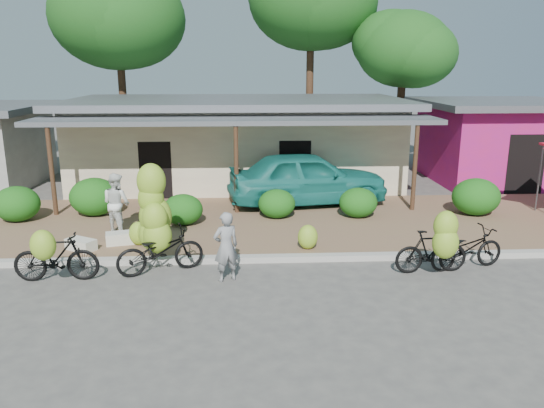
{
  "coord_description": "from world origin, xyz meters",
  "views": [
    {
      "loc": [
        0.27,
        -10.03,
        4.58
      ],
      "look_at": [
        0.94,
        2.91,
        1.2
      ],
      "focal_mm": 35.0,
      "sensor_mm": 36.0,
      "label": 1
    }
  ],
  "objects_px": {
    "tree_far_center": "(114,14)",
    "bike_center": "(157,230)",
    "bike_left": "(54,256)",
    "bystander": "(117,203)",
    "sack_far": "(81,244)",
    "tree_near_right": "(399,47)",
    "sack_near": "(123,238)",
    "vendor": "(226,247)",
    "bike_far_right": "(467,248)",
    "teal_van": "(307,178)",
    "bike_right": "(435,247)"
  },
  "relations": [
    {
      "from": "tree_near_right",
      "to": "bike_center",
      "type": "distance_m",
      "value": 16.44
    },
    {
      "from": "sack_near",
      "to": "bike_right",
      "type": "bearing_deg",
      "value": -17.07
    },
    {
      "from": "bike_right",
      "to": "bystander",
      "type": "bearing_deg",
      "value": 63.16
    },
    {
      "from": "tree_far_center",
      "to": "bike_far_right",
      "type": "bearing_deg",
      "value": -53.25
    },
    {
      "from": "bike_left",
      "to": "teal_van",
      "type": "xyz_separation_m",
      "value": [
        6.19,
        6.03,
        0.39
      ]
    },
    {
      "from": "bike_center",
      "to": "sack_far",
      "type": "xyz_separation_m",
      "value": [
        -2.08,
        1.08,
        -0.67
      ]
    },
    {
      "from": "bike_far_right",
      "to": "tree_far_center",
      "type": "bearing_deg",
      "value": 22.68
    },
    {
      "from": "bike_center",
      "to": "teal_van",
      "type": "relative_size",
      "value": 0.47
    },
    {
      "from": "bike_far_right",
      "to": "teal_van",
      "type": "distance_m",
      "value": 6.47
    },
    {
      "from": "bike_right",
      "to": "vendor",
      "type": "relative_size",
      "value": 1.1
    },
    {
      "from": "bike_right",
      "to": "bystander",
      "type": "relative_size",
      "value": 1.03
    },
    {
      "from": "bike_right",
      "to": "teal_van",
      "type": "relative_size",
      "value": 0.33
    },
    {
      "from": "tree_far_center",
      "to": "bystander",
      "type": "relative_size",
      "value": 5.55
    },
    {
      "from": "tree_near_right",
      "to": "bystander",
      "type": "xyz_separation_m",
      "value": [
        -10.56,
        -10.45,
        -4.46
      ]
    },
    {
      "from": "bike_right",
      "to": "sack_near",
      "type": "xyz_separation_m",
      "value": [
        -7.39,
        2.27,
        -0.41
      ]
    },
    {
      "from": "bystander",
      "to": "bike_left",
      "type": "bearing_deg",
      "value": 112.93
    },
    {
      "from": "tree_far_center",
      "to": "vendor",
      "type": "relative_size",
      "value": 5.91
    },
    {
      "from": "tree_near_right",
      "to": "bike_center",
      "type": "relative_size",
      "value": 2.89
    },
    {
      "from": "bike_center",
      "to": "sack_near",
      "type": "distance_m",
      "value": 2.03
    },
    {
      "from": "bike_left",
      "to": "bike_far_right",
      "type": "distance_m",
      "value": 9.24
    },
    {
      "from": "tree_near_right",
      "to": "vendor",
      "type": "xyz_separation_m",
      "value": [
        -7.48,
        -13.73,
        -4.63
      ]
    },
    {
      "from": "tree_far_center",
      "to": "bike_left",
      "type": "xyz_separation_m",
      "value": [
        1.82,
        -15.14,
        -6.31
      ]
    },
    {
      "from": "bike_far_right",
      "to": "sack_near",
      "type": "height_order",
      "value": "bike_far_right"
    },
    {
      "from": "bike_center",
      "to": "vendor",
      "type": "height_order",
      "value": "bike_center"
    },
    {
      "from": "bike_left",
      "to": "teal_van",
      "type": "height_order",
      "value": "teal_van"
    },
    {
      "from": "tree_near_right",
      "to": "sack_far",
      "type": "bearing_deg",
      "value": -133.26
    },
    {
      "from": "bike_center",
      "to": "bystander",
      "type": "xyz_separation_m",
      "value": [
        -1.48,
        2.5,
        0.02
      ]
    },
    {
      "from": "bike_right",
      "to": "teal_van",
      "type": "height_order",
      "value": "teal_van"
    },
    {
      "from": "tree_near_right",
      "to": "teal_van",
      "type": "xyz_separation_m",
      "value": [
        -4.99,
        -7.61,
        -4.41
      ]
    },
    {
      "from": "tree_near_right",
      "to": "bike_far_right",
      "type": "distance_m",
      "value": 14.32
    },
    {
      "from": "bike_center",
      "to": "bike_far_right",
      "type": "bearing_deg",
      "value": -114.35
    },
    {
      "from": "sack_far",
      "to": "tree_near_right",
      "type": "bearing_deg",
      "value": 46.74
    },
    {
      "from": "tree_far_center",
      "to": "bike_center",
      "type": "distance_m",
      "value": 16.13
    },
    {
      "from": "tree_far_center",
      "to": "bike_center",
      "type": "height_order",
      "value": "tree_far_center"
    },
    {
      "from": "sack_near",
      "to": "tree_near_right",
      "type": "bearing_deg",
      "value": 48.14
    },
    {
      "from": "bike_left",
      "to": "bike_far_right",
      "type": "relative_size",
      "value": 0.93
    },
    {
      "from": "bike_far_right",
      "to": "vendor",
      "type": "height_order",
      "value": "vendor"
    },
    {
      "from": "tree_far_center",
      "to": "sack_far",
      "type": "bearing_deg",
      "value": -82.19
    },
    {
      "from": "sack_near",
      "to": "vendor",
      "type": "distance_m",
      "value": 3.63
    },
    {
      "from": "tree_far_center",
      "to": "bike_left",
      "type": "bearing_deg",
      "value": -83.15
    },
    {
      "from": "bike_left",
      "to": "vendor",
      "type": "height_order",
      "value": "vendor"
    },
    {
      "from": "bike_right",
      "to": "bystander",
      "type": "distance_m",
      "value": 8.39
    },
    {
      "from": "tree_far_center",
      "to": "tree_near_right",
      "type": "bearing_deg",
      "value": -6.58
    },
    {
      "from": "sack_near",
      "to": "sack_far",
      "type": "distance_m",
      "value": 1.04
    },
    {
      "from": "tree_near_right",
      "to": "sack_far",
      "type": "relative_size",
      "value": 9.41
    },
    {
      "from": "bike_left",
      "to": "sack_near",
      "type": "relative_size",
      "value": 2.17
    },
    {
      "from": "tree_near_right",
      "to": "bike_right",
      "type": "bearing_deg",
      "value": -101.69
    },
    {
      "from": "bystander",
      "to": "sack_near",
      "type": "bearing_deg",
      "value": 143.08
    },
    {
      "from": "bike_center",
      "to": "bike_right",
      "type": "height_order",
      "value": "bike_center"
    },
    {
      "from": "bystander",
      "to": "teal_van",
      "type": "distance_m",
      "value": 6.25
    }
  ]
}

